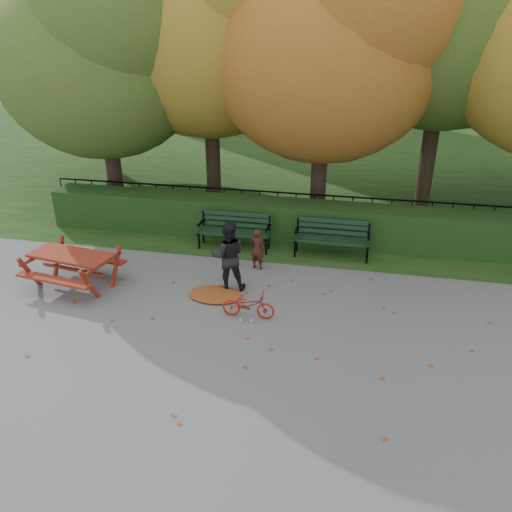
% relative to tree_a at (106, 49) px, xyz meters
% --- Properties ---
extents(ground, '(90.00, 90.00, 0.00)m').
position_rel_tree_a_xyz_m(ground, '(5.19, -5.58, -4.52)').
color(ground, slate).
rests_on(ground, ground).
extents(grass_strip, '(90.00, 90.00, 0.00)m').
position_rel_tree_a_xyz_m(grass_strip, '(5.19, 8.42, -4.52)').
color(grass_strip, '#173210').
rests_on(grass_strip, ground).
extents(building_right, '(9.00, 6.00, 12.00)m').
position_rel_tree_a_xyz_m(building_right, '(13.19, 22.42, 1.48)').
color(building_right, tan).
rests_on(building_right, ground).
extents(hedge, '(13.00, 0.90, 1.00)m').
position_rel_tree_a_xyz_m(hedge, '(5.19, -1.08, -4.02)').
color(hedge, black).
rests_on(hedge, ground).
extents(iron_fence, '(14.00, 0.04, 1.02)m').
position_rel_tree_a_xyz_m(iron_fence, '(5.19, -0.28, -3.98)').
color(iron_fence, black).
rests_on(iron_fence, ground).
extents(tree_a, '(5.88, 5.60, 7.48)m').
position_rel_tree_a_xyz_m(tree_a, '(0.00, 0.00, 0.00)').
color(tree_a, black).
rests_on(tree_a, ground).
extents(tree_b, '(6.72, 6.40, 8.79)m').
position_rel_tree_a_xyz_m(tree_b, '(2.74, 1.17, 0.88)').
color(tree_b, black).
rests_on(tree_b, ground).
extents(tree_c, '(6.30, 6.00, 8.00)m').
position_rel_tree_a_xyz_m(tree_c, '(6.02, 0.38, 0.30)').
color(tree_c, black).
rests_on(tree_c, ground).
extents(tree_f, '(6.93, 6.60, 9.19)m').
position_rel_tree_a_xyz_m(tree_f, '(-1.94, 3.66, 1.17)').
color(tree_f, black).
rests_on(tree_f, ground).
extents(bench_left, '(1.80, 0.57, 0.88)m').
position_rel_tree_a_xyz_m(bench_left, '(3.89, -1.88, -4.00)').
color(bench_left, black).
rests_on(bench_left, ground).
extents(bench_right, '(1.80, 0.57, 0.88)m').
position_rel_tree_a_xyz_m(bench_right, '(6.29, -1.88, -4.00)').
color(bench_right, black).
rests_on(bench_right, ground).
extents(picnic_table, '(1.94, 1.66, 0.85)m').
position_rel_tree_a_xyz_m(picnic_table, '(1.04, -4.58, -3.94)').
color(picnic_table, maroon).
rests_on(picnic_table, ground).
extents(leaf_pile, '(1.22, 0.94, 0.08)m').
position_rel_tree_a_xyz_m(leaf_pile, '(4.10, -4.40, -4.48)').
color(leaf_pile, maroon).
rests_on(leaf_pile, ground).
extents(leaf_scatter, '(9.00, 5.70, 0.01)m').
position_rel_tree_a_xyz_m(leaf_scatter, '(5.19, -5.28, -4.51)').
color(leaf_scatter, maroon).
rests_on(leaf_scatter, ground).
extents(child, '(0.40, 0.32, 0.97)m').
position_rel_tree_a_xyz_m(child, '(4.68, -2.93, -4.04)').
color(child, '#3E1A13').
rests_on(child, ground).
extents(adult, '(0.86, 0.75, 1.50)m').
position_rel_tree_a_xyz_m(adult, '(4.28, -3.99, -3.77)').
color(adult, black).
rests_on(adult, ground).
extents(bicycle, '(1.02, 0.37, 0.53)m').
position_rel_tree_a_xyz_m(bicycle, '(4.95, -5.04, -4.25)').
color(bicycle, '#A81B0F').
rests_on(bicycle, ground).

